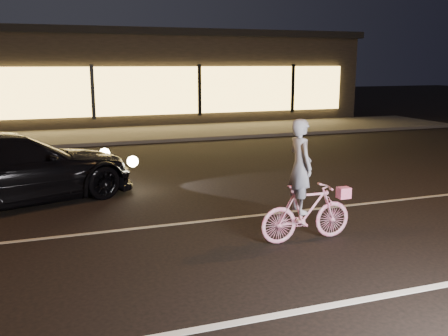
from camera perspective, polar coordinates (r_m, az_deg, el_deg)
name	(u,v)px	position (r m, az deg, el deg)	size (l,w,h in m)	color
ground	(197,270)	(6.92, -3.11, -11.55)	(90.00, 90.00, 0.00)	black
lane_stripe_near	(236,323)	(5.65, 1.41, -17.26)	(60.00, 0.12, 0.01)	silver
lane_stripe_far	(164,225)	(8.74, -6.84, -6.52)	(60.00, 0.10, 0.01)	gray
sidewalk	(99,136)	(19.37, -14.07, 3.57)	(30.00, 4.00, 0.12)	#383533
storefront	(84,76)	(25.14, -15.68, 10.11)	(25.40, 8.42, 4.20)	black
cyclist	(305,199)	(7.86, 9.22, -3.47)	(1.54, 0.53, 1.94)	#E82F75
sedan	(10,169)	(10.69, -23.27, -0.06)	(5.34, 3.62, 1.43)	black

